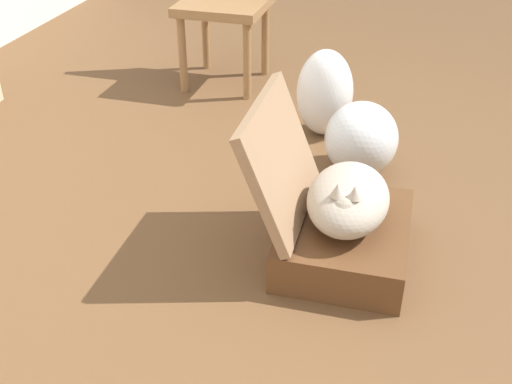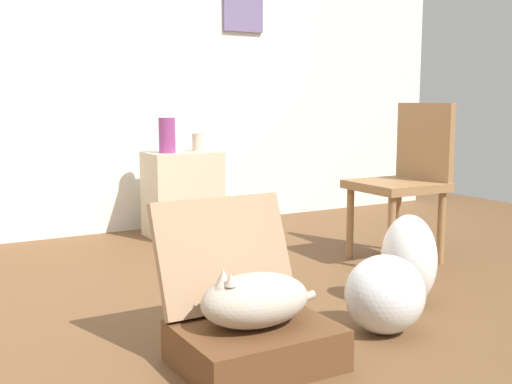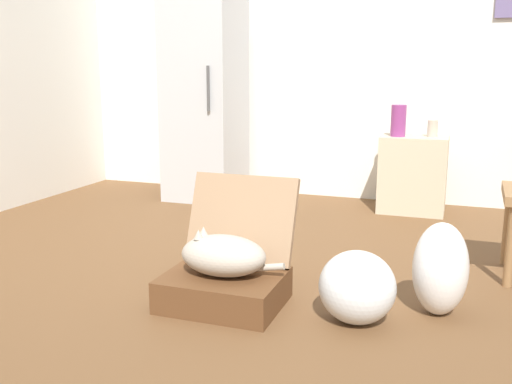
# 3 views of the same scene
# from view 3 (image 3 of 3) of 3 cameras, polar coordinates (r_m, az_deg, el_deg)

# --- Properties ---
(ground_plane) EXTENTS (7.68, 7.68, 0.00)m
(ground_plane) POSITION_cam_3_polar(r_m,az_deg,el_deg) (3.07, -0.10, -8.82)
(ground_plane) COLOR brown
(ground_plane) RESTS_ON ground
(wall_back) EXTENTS (6.40, 0.15, 2.60)m
(wall_back) POSITION_cam_3_polar(r_m,az_deg,el_deg) (5.06, 8.90, 14.20)
(wall_back) COLOR silver
(wall_back) RESTS_ON ground
(suitcase_base) EXTENTS (0.55, 0.44, 0.15)m
(suitcase_base) POSITION_cam_3_polar(r_m,az_deg,el_deg) (2.77, -3.19, -9.59)
(suitcase_base) COLOR brown
(suitcase_base) RESTS_ON ground
(suitcase_lid) EXTENTS (0.55, 0.20, 0.42)m
(suitcase_lid) POSITION_cam_3_polar(r_m,az_deg,el_deg) (2.89, -1.41, -2.64)
(suitcase_lid) COLOR #9B7756
(suitcase_lid) RESTS_ON suitcase_base
(cat) EXTENTS (0.49, 0.28, 0.22)m
(cat) POSITION_cam_3_polar(r_m,az_deg,el_deg) (2.71, -3.32, -6.20)
(cat) COLOR #B2A899
(cat) RESTS_ON suitcase_base
(plastic_bag_white) EXTENTS (0.34, 0.32, 0.32)m
(plastic_bag_white) POSITION_cam_3_polar(r_m,az_deg,el_deg) (2.59, 9.94, -9.24)
(plastic_bag_white) COLOR silver
(plastic_bag_white) RESTS_ON ground
(plastic_bag_clear) EXTENTS (0.25, 0.27, 0.43)m
(plastic_bag_clear) POSITION_cam_3_polar(r_m,az_deg,el_deg) (2.75, 17.72, -7.23)
(plastic_bag_clear) COLOR white
(plastic_bag_clear) RESTS_ON ground
(refrigerator) EXTENTS (0.58, 0.62, 1.72)m
(refrigerator) POSITION_cam_3_polar(r_m,az_deg,el_deg) (4.96, -5.05, 9.27)
(refrigerator) COLOR #B7BABC
(refrigerator) RESTS_ON ground
(side_table) EXTENTS (0.50, 0.35, 0.59)m
(side_table) POSITION_cam_3_polar(r_m,az_deg,el_deg) (4.64, 15.20, 1.67)
(side_table) COLOR beige
(side_table) RESTS_ON ground
(vase_tall) EXTENTS (0.11, 0.11, 0.24)m
(vase_tall) POSITION_cam_3_polar(r_m,az_deg,el_deg) (4.55, 13.87, 6.85)
(vase_tall) COLOR #8C387A
(vase_tall) RESTS_ON side_table
(vase_short) EXTENTS (0.08, 0.08, 0.13)m
(vase_short) POSITION_cam_3_polar(r_m,az_deg,el_deg) (4.59, 17.02, 6.00)
(vase_short) COLOR #B7AD99
(vase_short) RESTS_ON side_table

